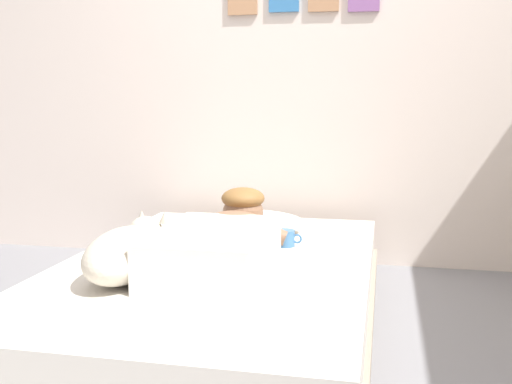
{
  "coord_description": "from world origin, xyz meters",
  "views": [
    {
      "loc": [
        0.48,
        -2.01,
        0.97
      ],
      "look_at": [
        -0.09,
        0.67,
        0.55
      ],
      "focal_mm": 42.3,
      "sensor_mm": 36.0,
      "label": 1
    }
  ],
  "objects_px": {
    "coffee_cup": "(285,238)",
    "cell_phone": "(186,274)",
    "person_lying": "(223,240)",
    "dog": "(128,252)",
    "bed": "(218,295)",
    "pillow": "(254,222)"
  },
  "relations": [
    {
      "from": "bed",
      "to": "coffee_cup",
      "type": "relative_size",
      "value": 16.41
    },
    {
      "from": "person_lying",
      "to": "cell_phone",
      "type": "distance_m",
      "value": 0.22
    },
    {
      "from": "cell_phone",
      "to": "pillow",
      "type": "bearing_deg",
      "value": 83.18
    },
    {
      "from": "pillow",
      "to": "person_lying",
      "type": "height_order",
      "value": "person_lying"
    },
    {
      "from": "dog",
      "to": "coffee_cup",
      "type": "xyz_separation_m",
      "value": [
        0.5,
        0.62,
        -0.07
      ]
    },
    {
      "from": "bed",
      "to": "person_lying",
      "type": "distance_m",
      "value": 0.27
    },
    {
      "from": "pillow",
      "to": "dog",
      "type": "relative_size",
      "value": 0.9
    },
    {
      "from": "person_lying",
      "to": "dog",
      "type": "bearing_deg",
      "value": -140.25
    },
    {
      "from": "coffee_cup",
      "to": "cell_phone",
      "type": "xyz_separation_m",
      "value": [
        -0.3,
        -0.54,
        -0.03
      ]
    },
    {
      "from": "pillow",
      "to": "cell_phone",
      "type": "height_order",
      "value": "pillow"
    },
    {
      "from": "bed",
      "to": "pillow",
      "type": "height_order",
      "value": "pillow"
    },
    {
      "from": "dog",
      "to": "cell_phone",
      "type": "xyz_separation_m",
      "value": [
        0.2,
        0.08,
        -0.1
      ]
    },
    {
      "from": "pillow",
      "to": "person_lying",
      "type": "xyz_separation_m",
      "value": [
        0.01,
        -0.64,
        0.05
      ]
    },
    {
      "from": "dog",
      "to": "cell_phone",
      "type": "distance_m",
      "value": 0.24
    },
    {
      "from": "coffee_cup",
      "to": "cell_phone",
      "type": "distance_m",
      "value": 0.62
    },
    {
      "from": "bed",
      "to": "cell_phone",
      "type": "relative_size",
      "value": 14.65
    },
    {
      "from": "cell_phone",
      "to": "dog",
      "type": "bearing_deg",
      "value": -157.24
    },
    {
      "from": "person_lying",
      "to": "dog",
      "type": "height_order",
      "value": "person_lying"
    },
    {
      "from": "bed",
      "to": "cell_phone",
      "type": "height_order",
      "value": "cell_phone"
    },
    {
      "from": "person_lying",
      "to": "cell_phone",
      "type": "bearing_deg",
      "value": -121.81
    },
    {
      "from": "coffee_cup",
      "to": "cell_phone",
      "type": "relative_size",
      "value": 0.89
    },
    {
      "from": "person_lying",
      "to": "coffee_cup",
      "type": "distance_m",
      "value": 0.43
    }
  ]
}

